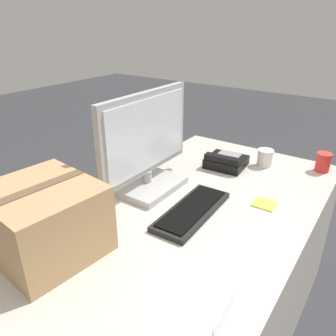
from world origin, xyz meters
The scene contains 9 objects.
office_desk centered at (0.00, 0.00, 0.36)m, with size 1.80×0.90×0.72m.
monitor centered at (0.14, 0.26, 0.91)m, with size 0.56×0.26×0.44m.
keyboard centered at (0.07, -0.02, 0.73)m, with size 0.41×0.17×0.03m.
desk_phone centered at (0.55, 0.06, 0.75)m, with size 0.20×0.21×0.08m.
paper_cup_left centered at (0.68, -0.10, 0.76)m, with size 0.08×0.08×0.09m.
paper_cup_right centered at (0.79, -0.36, 0.77)m, with size 0.08×0.08×0.10m.
spoon centered at (-0.34, -0.36, 0.72)m, with size 0.16×0.04×0.00m.
cardboard_box centered at (-0.40, 0.26, 0.83)m, with size 0.35×0.37×0.24m.
sticky_note_pad centered at (0.30, -0.24, 0.72)m, with size 0.09×0.09×0.01m.
Camera 1 is at (-0.91, -0.58, 1.43)m, focal length 35.00 mm.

